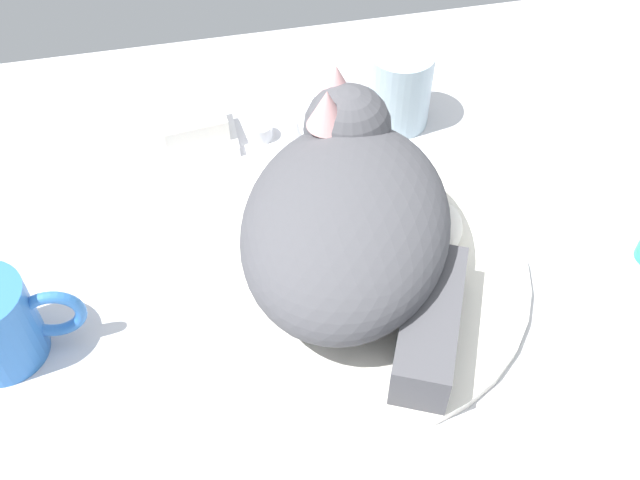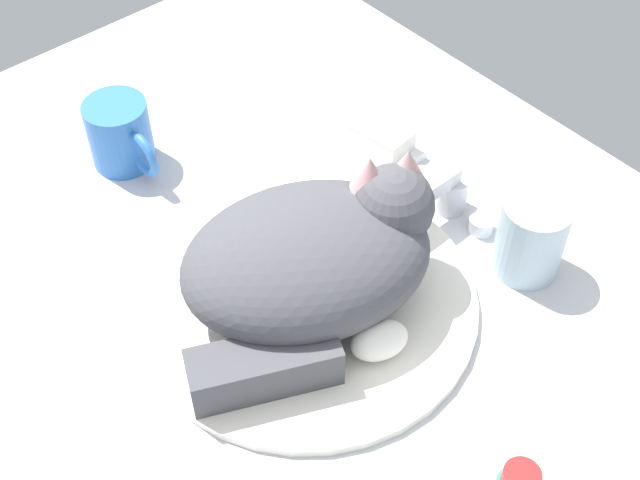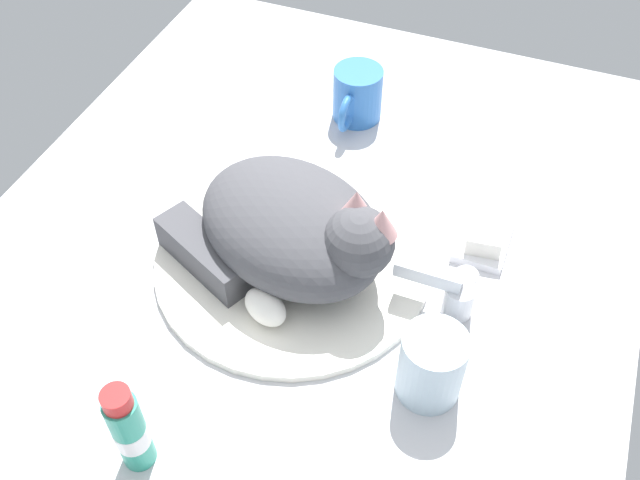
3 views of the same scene
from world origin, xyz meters
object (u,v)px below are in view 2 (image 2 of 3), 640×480
at_px(cat, 316,259).
at_px(rinse_cup, 531,237).
at_px(faucet, 445,194).
at_px(soap_bar, 381,136).
at_px(coffee_mug, 121,135).

relative_size(cat, rinse_cup, 3.50).
bearing_deg(rinse_cup, cat, -117.92).
height_order(faucet, rinse_cup, rinse_cup).
bearing_deg(rinse_cup, soap_bar, 177.56).
height_order(rinse_cup, soap_bar, rinse_cup).
distance_m(coffee_mug, soap_bar, 0.30).
bearing_deg(coffee_mug, faucet, 36.20).
relative_size(faucet, soap_bar, 1.72).
relative_size(rinse_cup, soap_bar, 1.28).
bearing_deg(soap_bar, rinse_cup, -2.44).
height_order(faucet, cat, cat).
bearing_deg(faucet, soap_bar, 172.34).
height_order(coffee_mug, rinse_cup, rinse_cup).
bearing_deg(cat, rinse_cup, 62.08).
bearing_deg(coffee_mug, cat, 5.39).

